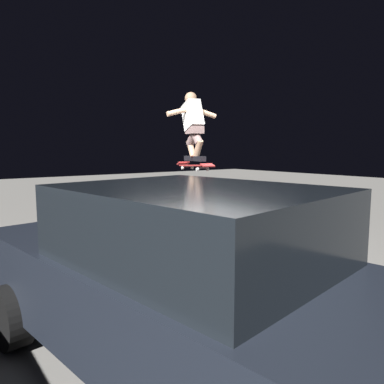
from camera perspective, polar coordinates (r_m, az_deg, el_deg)
ground_plane at (r=6.47m, az=1.53°, el=-9.75°), size 40.00×40.00×0.00m
ledge_box_main at (r=6.42m, az=2.04°, el=-7.44°), size 2.19×1.10×0.53m
person_sitting_on_ledge at (r=6.06m, az=-0.94°, el=-3.44°), size 0.59×0.78×1.36m
skateboard at (r=5.90m, az=0.41°, el=4.23°), size 1.04×0.40×0.13m
skater_airborne at (r=5.96m, az=0.17°, el=10.86°), size 0.64×0.88×1.12m
kicker_ramp at (r=7.71m, az=-14.06°, el=-6.82°), size 1.33×1.07×0.33m
picnic_table_back at (r=8.13m, az=-4.78°, el=-2.74°), size 1.89×1.59×0.75m
trash_bin at (r=4.44m, az=16.06°, el=-11.39°), size 0.55×0.55×0.94m
parked_car at (r=2.98m, az=-1.78°, el=-13.79°), size 4.40×2.37×1.56m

